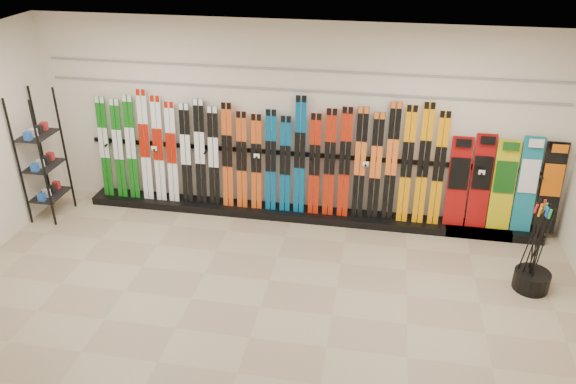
# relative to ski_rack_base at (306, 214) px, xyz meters

# --- Properties ---
(floor) EXTENTS (8.00, 8.00, 0.00)m
(floor) POSITION_rel_ski_rack_base_xyz_m (-0.22, -2.28, -0.06)
(floor) COLOR gray
(floor) RESTS_ON ground
(back_wall) EXTENTS (8.00, 0.00, 8.00)m
(back_wall) POSITION_rel_ski_rack_base_xyz_m (-0.22, 0.22, 1.44)
(back_wall) COLOR beige
(back_wall) RESTS_ON floor
(ceiling) EXTENTS (8.00, 8.00, 0.00)m
(ceiling) POSITION_rel_ski_rack_base_xyz_m (-0.22, -2.28, 2.94)
(ceiling) COLOR silver
(ceiling) RESTS_ON back_wall
(ski_rack_base) EXTENTS (8.00, 0.40, 0.12)m
(ski_rack_base) POSITION_rel_ski_rack_base_xyz_m (0.00, 0.00, 0.00)
(ski_rack_base) COLOR black
(ski_rack_base) RESTS_ON floor
(skis) EXTENTS (5.38, 0.19, 1.84)m
(skis) POSITION_rel_ski_rack_base_xyz_m (-0.65, 0.03, 0.90)
(skis) COLOR #0E6111
(skis) RESTS_ON ski_rack_base
(snowboards) EXTENTS (1.58, 0.22, 1.42)m
(snowboards) POSITION_rel_ski_rack_base_xyz_m (2.87, 0.07, 0.75)
(snowboards) COLOR #990C0C
(snowboards) RESTS_ON ski_rack_base
(accessory_rack) EXTENTS (0.40, 0.60, 2.00)m
(accessory_rack) POSITION_rel_ski_rack_base_xyz_m (-3.97, -0.60, 0.94)
(accessory_rack) COLOR black
(accessory_rack) RESTS_ON floor
(pole_bin) EXTENTS (0.45, 0.45, 0.25)m
(pole_bin) POSITION_rel_ski_rack_base_xyz_m (3.11, -1.29, 0.07)
(pole_bin) COLOR black
(pole_bin) RESTS_ON floor
(ski_poles) EXTENTS (0.27, 0.33, 1.18)m
(ski_poles) POSITION_rel_ski_rack_base_xyz_m (3.07, -1.27, 0.55)
(ski_poles) COLOR black
(ski_poles) RESTS_ON pole_bin
(slatwall_rail_0) EXTENTS (7.60, 0.02, 0.03)m
(slatwall_rail_0) POSITION_rel_ski_rack_base_xyz_m (-0.22, 0.20, 1.94)
(slatwall_rail_0) COLOR gray
(slatwall_rail_0) RESTS_ON back_wall
(slatwall_rail_1) EXTENTS (7.60, 0.02, 0.03)m
(slatwall_rail_1) POSITION_rel_ski_rack_base_xyz_m (-0.22, 0.20, 2.24)
(slatwall_rail_1) COLOR gray
(slatwall_rail_1) RESTS_ON back_wall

